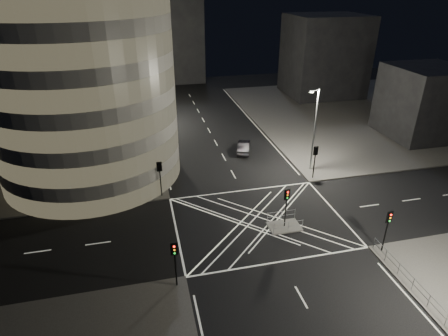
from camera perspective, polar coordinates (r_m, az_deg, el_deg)
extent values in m
plane|color=black|center=(36.80, 5.37, -8.05)|extent=(120.00, 120.00, 0.00)
cube|color=#4A4845|center=(62.18, -29.98, 3.48)|extent=(42.00, 42.00, 0.15)
cube|color=#4A4845|center=(71.07, 21.19, 7.90)|extent=(42.00, 42.00, 0.15)
cube|color=slate|center=(36.23, 9.16, -8.79)|extent=(3.00, 2.00, 0.15)
cylinder|color=gray|center=(43.66, -21.29, 14.09)|extent=(20.00, 20.00, 25.00)
cube|color=gray|center=(55.42, -30.73, 14.62)|extent=(20.00, 18.00, 25.00)
cube|color=gray|center=(72.12, -23.61, 16.90)|extent=(24.00, 16.00, 22.00)
cube|color=black|center=(78.59, 15.01, 16.20)|extent=(14.00, 12.00, 15.00)
cube|color=black|center=(62.00, 28.19, 8.88)|extent=(10.00, 10.00, 10.00)
cube|color=black|center=(87.51, -9.57, 18.62)|extent=(18.00, 8.00, 18.00)
cylinder|color=black|center=(42.07, -12.18, -0.88)|extent=(0.32, 0.32, 3.37)
ellipsoid|color=black|center=(40.78, -12.58, 2.88)|extent=(4.86, 4.86, 5.59)
cylinder|color=black|center=(47.52, -12.47, 2.31)|extent=(0.32, 0.32, 3.21)
ellipsoid|color=black|center=(46.42, -12.82, 5.57)|extent=(4.72, 4.72, 5.43)
cylinder|color=black|center=(53.04, -12.71, 5.00)|extent=(0.32, 0.32, 3.37)
ellipsoid|color=black|center=(52.10, -13.02, 7.84)|extent=(4.02, 4.02, 4.62)
cylinder|color=black|center=(58.64, -12.91, 7.20)|extent=(0.32, 0.32, 3.59)
ellipsoid|color=black|center=(57.65, -13.25, 10.29)|extent=(5.48, 5.48, 6.30)
cylinder|color=black|center=(64.38, -13.06, 8.82)|extent=(0.32, 0.32, 3.32)
ellipsoid|color=black|center=(63.59, -13.33, 11.26)|extent=(4.37, 4.37, 5.02)
cylinder|color=black|center=(40.23, -9.62, -2.29)|extent=(0.12, 0.12, 3.00)
cube|color=black|center=(39.33, -9.83, 0.20)|extent=(0.28, 0.22, 0.90)
cube|color=black|center=(39.33, -9.83, 0.20)|extent=(0.55, 0.04, 1.10)
cylinder|color=black|center=(29.06, -7.36, -15.11)|extent=(0.12, 0.12, 3.00)
cube|color=black|center=(27.80, -7.60, -12.12)|extent=(0.28, 0.22, 0.90)
cube|color=black|center=(27.80, -7.60, -12.12)|extent=(0.55, 0.04, 1.10)
cylinder|color=black|center=(44.48, 13.54, 0.28)|extent=(0.12, 0.12, 3.00)
cube|color=black|center=(43.66, 13.81, 2.57)|extent=(0.28, 0.22, 0.90)
cube|color=black|center=(43.66, 13.81, 2.57)|extent=(0.55, 0.04, 1.10)
cylinder|color=black|center=(34.70, 23.30, -9.55)|extent=(0.12, 0.12, 3.00)
cube|color=black|center=(33.65, 23.90, -6.85)|extent=(0.28, 0.22, 0.90)
cube|color=black|center=(33.65, 23.90, -6.85)|extent=(0.55, 0.04, 1.10)
cylinder|color=black|center=(35.35, 9.35, -6.71)|extent=(0.12, 0.12, 3.00)
cube|color=black|center=(34.32, 9.59, -4.00)|extent=(0.28, 0.22, 0.90)
cube|color=black|center=(34.32, 9.59, -4.00)|extent=(0.55, 0.04, 1.10)
cylinder|color=slate|center=(43.45, -11.44, 4.92)|extent=(0.20, 0.20, 10.00)
cylinder|color=slate|center=(41.94, -11.42, 11.14)|extent=(0.90, 0.10, 0.10)
cube|color=slate|center=(41.98, -10.79, 11.07)|extent=(0.50, 0.25, 0.18)
cube|color=white|center=(42.01, -10.78, 10.93)|extent=(0.42, 0.20, 0.05)
cylinder|color=slate|center=(60.57, -12.35, 11.07)|extent=(0.20, 0.20, 10.00)
cylinder|color=slate|center=(59.50, -12.37, 15.61)|extent=(0.90, 0.10, 0.10)
cube|color=slate|center=(59.53, -11.92, 15.56)|extent=(0.50, 0.25, 0.18)
cube|color=white|center=(59.55, -11.91, 15.46)|extent=(0.42, 0.20, 0.05)
cylinder|color=slate|center=(45.19, 13.62, 5.56)|extent=(0.20, 0.20, 10.00)
cylinder|color=slate|center=(43.53, 13.77, 11.48)|extent=(0.90, 0.10, 0.10)
cube|color=slate|center=(43.36, 13.21, 11.34)|extent=(0.50, 0.25, 0.18)
cube|color=white|center=(43.39, 13.20, 11.20)|extent=(0.42, 0.20, 0.05)
cube|color=slate|center=(31.93, 27.78, -16.38)|extent=(0.06, 11.70, 1.10)
cube|color=slate|center=(35.20, 9.78, -8.78)|extent=(2.80, 0.06, 1.10)
cube|color=slate|center=(36.55, 8.71, -7.20)|extent=(2.80, 0.06, 1.10)
imported|color=black|center=(50.64, 3.02, 3.25)|extent=(2.98, 4.82, 1.50)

